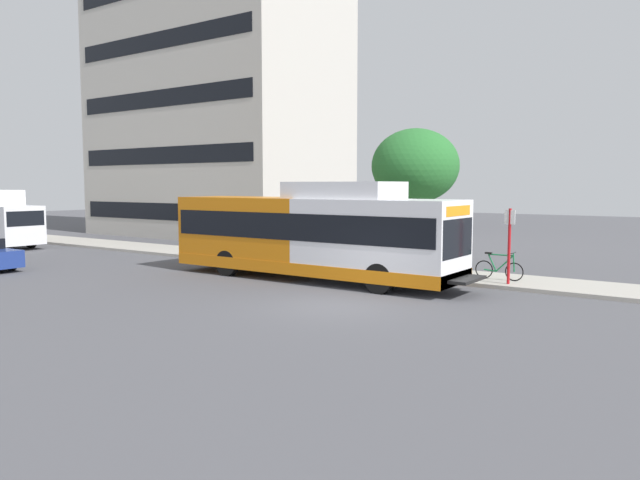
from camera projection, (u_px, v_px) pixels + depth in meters
name	position (u px, v px, depth m)	size (l,w,h in m)	color
ground_plane	(157.00, 281.00, 22.38)	(120.00, 120.00, 0.00)	#4C4C51
sidewalk_curb	(312.00, 263.00, 26.92)	(3.00, 56.00, 0.14)	#A8A399
transit_bus	(312.00, 234.00, 22.61)	(2.58, 12.25, 3.65)	white
bus_stop_sign_pole	(509.00, 240.00, 20.77)	(0.10, 0.36, 2.60)	red
bicycle_parked	(499.00, 268.00, 21.80)	(0.52, 1.76, 1.02)	black
street_tree_near_stop	(415.00, 166.00, 25.00)	(3.59, 3.59, 5.71)	#4C3823
apartment_tower_backdrop	(216.00, 54.00, 42.57)	(10.16, 17.05, 25.33)	#BCB7AD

